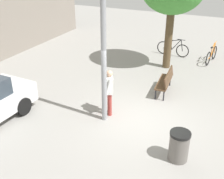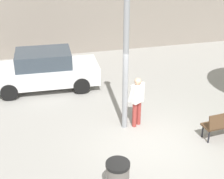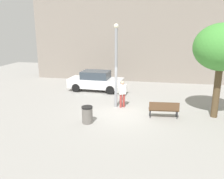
# 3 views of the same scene
# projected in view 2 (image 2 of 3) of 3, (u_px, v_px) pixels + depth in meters

# --- Properties ---
(ground_plane) EXTENTS (36.00, 36.00, 0.00)m
(ground_plane) POSITION_uv_depth(u_px,v_px,m) (154.00, 145.00, 9.46)
(ground_plane) COLOR gray
(lamppost) EXTENTS (0.28, 0.28, 5.02)m
(lamppost) POSITION_uv_depth(u_px,v_px,m) (126.00, 46.00, 9.17)
(lamppost) COLOR gray
(lamppost) RESTS_ON ground_plane
(person_by_lamppost) EXTENTS (0.63, 0.49, 1.67)m
(person_by_lamppost) POSITION_uv_depth(u_px,v_px,m) (137.00, 99.00, 10.03)
(person_by_lamppost) COLOR #9E3833
(person_by_lamppost) RESTS_ON ground_plane
(parked_car_white) EXTENTS (4.27, 1.97, 1.55)m
(parked_car_white) POSITION_uv_depth(u_px,v_px,m) (45.00, 70.00, 12.66)
(parked_car_white) COLOR silver
(parked_car_white) RESTS_ON ground_plane
(trash_bin) EXTENTS (0.57, 0.57, 0.89)m
(trash_bin) POSITION_uv_depth(u_px,v_px,m) (118.00, 178.00, 7.51)
(trash_bin) COLOR #66605B
(trash_bin) RESTS_ON ground_plane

